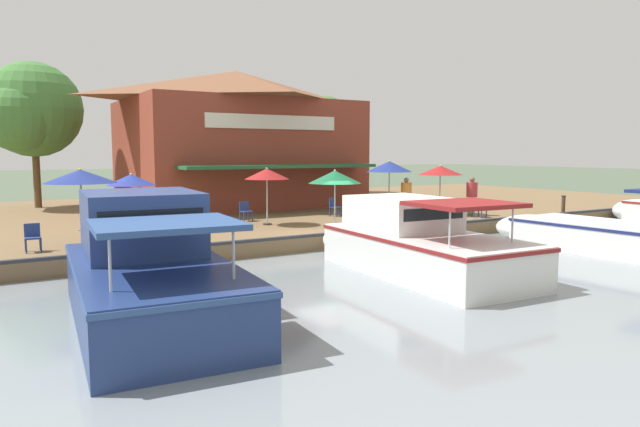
{
  "coord_description": "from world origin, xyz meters",
  "views": [
    {
      "loc": [
        17.2,
        -11.1,
        3.6
      ],
      "look_at": [
        -1.0,
        -0.11,
        1.3
      ],
      "focal_mm": 32.0,
      "sensor_mm": 36.0,
      "label": 1
    }
  ],
  "objects_px": {
    "tree_behind_restaurant": "(324,123)",
    "swan": "(497,290)",
    "cafe_chair_beside_entrance": "(335,206)",
    "cafe_chair_far_corner_seat": "(371,206)",
    "person_at_quay_edge": "(406,192)",
    "patio_umbrella_far_corner": "(335,177)",
    "cafe_chair_facing_river": "(245,210)",
    "cafe_chair_under_first_umbrella": "(33,236)",
    "cafe_chair_back_row_seat": "(367,211)",
    "motorboat_distant_upstream": "(408,242)",
    "mooring_post": "(563,204)",
    "waterfront_restaurant": "(237,137)",
    "tree_downstream_bank": "(30,112)",
    "person_mid_patio": "(169,202)",
    "patio_umbrella_by_entrance": "(80,176)",
    "patio_umbrella_back_row": "(389,167)",
    "patio_umbrella_near_quay_edge": "(440,170)",
    "motorboat_nearest_quay": "(146,270)",
    "motorboat_fourth_along": "(610,236)",
    "cafe_chair_mid_patio": "(479,207)",
    "patio_umbrella_mid_patio_left": "(131,180)",
    "person_near_entrance": "(472,191)",
    "patio_umbrella_mid_patio_right": "(267,174)"
  },
  "relations": [
    {
      "from": "patio_umbrella_far_corner",
      "to": "motorboat_nearest_quay",
      "type": "height_order",
      "value": "patio_umbrella_far_corner"
    },
    {
      "from": "cafe_chair_beside_entrance",
      "to": "cafe_chair_facing_river",
      "type": "relative_size",
      "value": 1.0
    },
    {
      "from": "tree_behind_restaurant",
      "to": "swan",
      "type": "bearing_deg",
      "value": -22.82
    },
    {
      "from": "motorboat_fourth_along",
      "to": "tree_behind_restaurant",
      "type": "xyz_separation_m",
      "value": [
        -23.9,
        2.85,
        5.0
      ]
    },
    {
      "from": "patio_umbrella_mid_patio_right",
      "to": "motorboat_distant_upstream",
      "type": "distance_m",
      "value": 8.31
    },
    {
      "from": "motorboat_nearest_quay",
      "to": "person_near_entrance",
      "type": "bearing_deg",
      "value": 111.82
    },
    {
      "from": "cafe_chair_back_row_seat",
      "to": "cafe_chair_facing_river",
      "type": "bearing_deg",
      "value": -126.09
    },
    {
      "from": "patio_umbrella_back_row",
      "to": "motorboat_fourth_along",
      "type": "xyz_separation_m",
      "value": [
        10.07,
        1.94,
        -2.23
      ]
    },
    {
      "from": "swan",
      "to": "cafe_chair_beside_entrance",
      "type": "bearing_deg",
      "value": 164.84
    },
    {
      "from": "cafe_chair_under_first_umbrella",
      "to": "person_at_quay_edge",
      "type": "relative_size",
      "value": 0.47
    },
    {
      "from": "motorboat_fourth_along",
      "to": "tree_behind_restaurant",
      "type": "relative_size",
      "value": 1.36
    },
    {
      "from": "patio_umbrella_by_entrance",
      "to": "cafe_chair_facing_river",
      "type": "distance_m",
      "value": 8.45
    },
    {
      "from": "cafe_chair_facing_river",
      "to": "cafe_chair_under_first_umbrella",
      "type": "bearing_deg",
      "value": -66.37
    },
    {
      "from": "cafe_chair_beside_entrance",
      "to": "tree_downstream_bank",
      "type": "bearing_deg",
      "value": -134.66
    },
    {
      "from": "motorboat_fourth_along",
      "to": "motorboat_nearest_quay",
      "type": "distance_m",
      "value": 15.9
    },
    {
      "from": "cafe_chair_facing_river",
      "to": "tree_behind_restaurant",
      "type": "xyz_separation_m",
      "value": [
        -12.76,
        11.83,
        4.59
      ]
    },
    {
      "from": "cafe_chair_facing_river",
      "to": "mooring_post",
      "type": "height_order",
      "value": "mooring_post"
    },
    {
      "from": "person_mid_patio",
      "to": "swan",
      "type": "bearing_deg",
      "value": 17.4
    },
    {
      "from": "cafe_chair_beside_entrance",
      "to": "cafe_chair_far_corner_seat",
      "type": "relative_size",
      "value": 1.0
    },
    {
      "from": "waterfront_restaurant",
      "to": "patio_umbrella_by_entrance",
      "type": "height_order",
      "value": "waterfront_restaurant"
    },
    {
      "from": "patio_umbrella_mid_patio_left",
      "to": "cafe_chair_mid_patio",
      "type": "height_order",
      "value": "patio_umbrella_mid_patio_left"
    },
    {
      "from": "patio_umbrella_mid_patio_left",
      "to": "cafe_chair_far_corner_seat",
      "type": "distance_m",
      "value": 11.07
    },
    {
      "from": "cafe_chair_mid_patio",
      "to": "tree_behind_restaurant",
      "type": "height_order",
      "value": "tree_behind_restaurant"
    },
    {
      "from": "person_near_entrance",
      "to": "patio_umbrella_mid_patio_right",
      "type": "bearing_deg",
      "value": -100.77
    },
    {
      "from": "patio_umbrella_far_corner",
      "to": "cafe_chair_under_first_umbrella",
      "type": "distance_m",
      "value": 10.9
    },
    {
      "from": "motorboat_distant_upstream",
      "to": "swan",
      "type": "distance_m",
      "value": 3.65
    },
    {
      "from": "person_near_entrance",
      "to": "swan",
      "type": "bearing_deg",
      "value": -43.21
    },
    {
      "from": "cafe_chair_back_row_seat",
      "to": "motorboat_fourth_along",
      "type": "xyz_separation_m",
      "value": [
        8.03,
        4.7,
        -0.4
      ]
    },
    {
      "from": "tree_behind_restaurant",
      "to": "motorboat_nearest_quay",
      "type": "bearing_deg",
      "value": -39.06
    },
    {
      "from": "motorboat_nearest_quay",
      "to": "cafe_chair_beside_entrance",
      "type": "bearing_deg",
      "value": 131.42
    },
    {
      "from": "cafe_chair_back_row_seat",
      "to": "person_at_quay_edge",
      "type": "height_order",
      "value": "person_at_quay_edge"
    },
    {
      "from": "person_at_quay_edge",
      "to": "patio_umbrella_far_corner",
      "type": "bearing_deg",
      "value": -69.79
    },
    {
      "from": "patio_umbrella_by_entrance",
      "to": "patio_umbrella_near_quay_edge",
      "type": "height_order",
      "value": "patio_umbrella_by_entrance"
    },
    {
      "from": "patio_umbrella_back_row",
      "to": "patio_umbrella_near_quay_edge",
      "type": "xyz_separation_m",
      "value": [
        1.39,
        1.98,
        -0.17
      ]
    },
    {
      "from": "patio_umbrella_mid_patio_left",
      "to": "cafe_chair_facing_river",
      "type": "relative_size",
      "value": 2.64
    },
    {
      "from": "waterfront_restaurant",
      "to": "person_mid_patio",
      "type": "distance_m",
      "value": 10.19
    },
    {
      "from": "patio_umbrella_mid_patio_right",
      "to": "mooring_post",
      "type": "relative_size",
      "value": 2.65
    },
    {
      "from": "tree_behind_restaurant",
      "to": "tree_downstream_bank",
      "type": "relative_size",
      "value": 0.91
    },
    {
      "from": "waterfront_restaurant",
      "to": "mooring_post",
      "type": "distance_m",
      "value": 17.65
    },
    {
      "from": "cafe_chair_facing_river",
      "to": "person_at_quay_edge",
      "type": "xyz_separation_m",
      "value": [
        1.88,
        7.44,
        0.66
      ]
    },
    {
      "from": "mooring_post",
      "to": "tree_downstream_bank",
      "type": "xyz_separation_m",
      "value": [
        -16.45,
        -21.86,
        4.66
      ]
    },
    {
      "from": "patio_umbrella_far_corner",
      "to": "cafe_chair_back_row_seat",
      "type": "relative_size",
      "value": 2.72
    },
    {
      "from": "motorboat_distant_upstream",
      "to": "mooring_post",
      "type": "xyz_separation_m",
      "value": [
        -4.48,
        13.49,
        0.14
      ]
    },
    {
      "from": "cafe_chair_beside_entrance",
      "to": "person_at_quay_edge",
      "type": "relative_size",
      "value": 0.47
    },
    {
      "from": "cafe_chair_facing_river",
      "to": "person_mid_patio",
      "type": "height_order",
      "value": "person_mid_patio"
    },
    {
      "from": "swan",
      "to": "cafe_chair_mid_patio",
      "type": "bearing_deg",
      "value": 135.47
    },
    {
      "from": "cafe_chair_beside_entrance",
      "to": "motorboat_nearest_quay",
      "type": "distance_m",
      "value": 15.01
    },
    {
      "from": "person_mid_patio",
      "to": "swan",
      "type": "relative_size",
      "value": 2.31
    },
    {
      "from": "cafe_chair_mid_patio",
      "to": "cafe_chair_facing_river",
      "type": "height_order",
      "value": "same"
    },
    {
      "from": "waterfront_restaurant",
      "to": "tree_downstream_bank",
      "type": "height_order",
      "value": "tree_downstream_bank"
    }
  ]
}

